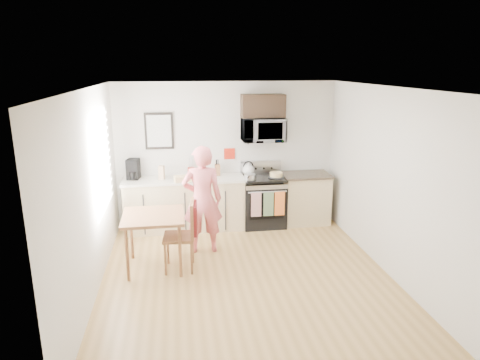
{
  "coord_description": "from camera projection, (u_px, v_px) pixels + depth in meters",
  "views": [
    {
      "loc": [
        -0.91,
        -5.35,
        2.88
      ],
      "look_at": [
        0.05,
        1.0,
        1.14
      ],
      "focal_mm": 32.0,
      "sensor_mm": 36.0,
      "label": 1
    }
  ],
  "objects": [
    {
      "name": "left_wall",
      "position": [
        91.0,
        195.0,
        5.36
      ],
      "size": [
        0.04,
        4.6,
        2.6
      ],
      "primitive_type": "cube",
      "color": "silver",
      "rests_on": "floor"
    },
    {
      "name": "window",
      "position": [
        102.0,
        162.0,
        6.07
      ],
      "size": [
        0.06,
        1.4,
        1.5
      ],
      "color": "white",
      "rests_on": "left_wall"
    },
    {
      "name": "countertop_right",
      "position": [
        306.0,
        175.0,
        7.87
      ],
      "size": [
        0.88,
        0.64,
        0.04
      ],
      "primitive_type": "cube",
      "color": "black",
      "rests_on": "cabinet_right"
    },
    {
      "name": "knife_block",
      "position": [
        217.0,
        170.0,
        7.74
      ],
      "size": [
        0.09,
        0.13,
        0.2
      ],
      "primitive_type": "cube",
      "rotation": [
        0.0,
        0.0,
        0.0
      ],
      "color": "brown",
      "rests_on": "countertop_left"
    },
    {
      "name": "utensil_crock",
      "position": [
        191.0,
        168.0,
        7.72
      ],
      "size": [
        0.11,
        0.11,
        0.34
      ],
      "color": "#A81D0E",
      "rests_on": "countertop_left"
    },
    {
      "name": "upper_cabinet",
      "position": [
        263.0,
        106.0,
        7.54
      ],
      "size": [
        0.76,
        0.35,
        0.4
      ],
      "primitive_type": "cube",
      "color": "black",
      "rests_on": "back_wall"
    },
    {
      "name": "person",
      "position": [
        202.0,
        200.0,
        6.63
      ],
      "size": [
        0.63,
        0.41,
        1.71
      ],
      "primitive_type": "imported",
      "rotation": [
        0.0,
        0.0,
        3.14
      ],
      "color": "#B93340",
      "rests_on": "floor"
    },
    {
      "name": "range",
      "position": [
        263.0,
        202.0,
        7.85
      ],
      "size": [
        0.76,
        0.7,
        1.16
      ],
      "color": "black",
      "rests_on": "floor"
    },
    {
      "name": "back_wall",
      "position": [
        227.0,
        154.0,
        7.85
      ],
      "size": [
        4.0,
        0.04,
        2.6
      ],
      "primitive_type": "cube",
      "color": "silver",
      "rests_on": "floor"
    },
    {
      "name": "ceiling",
      "position": [
        248.0,
        88.0,
        5.31
      ],
      "size": [
        4.0,
        4.6,
        0.04
      ],
      "primitive_type": "cube",
      "color": "white",
      "rests_on": "back_wall"
    },
    {
      "name": "coffee_maker",
      "position": [
        133.0,
        170.0,
        7.46
      ],
      "size": [
        0.24,
        0.31,
        0.35
      ],
      "rotation": [
        0.0,
        0.0,
        -0.18
      ],
      "color": "black",
      "rests_on": "countertop_left"
    },
    {
      "name": "right_wall",
      "position": [
        389.0,
        182.0,
        5.94
      ],
      "size": [
        0.04,
        4.6,
        2.6
      ],
      "primitive_type": "cube",
      "color": "silver",
      "rests_on": "floor"
    },
    {
      "name": "pot",
      "position": [
        250.0,
        177.0,
        7.5
      ],
      "size": [
        0.2,
        0.34,
        0.1
      ],
      "rotation": [
        0.0,
        0.0,
        -0.32
      ],
      "color": "#AEAEB3",
      "rests_on": "range"
    },
    {
      "name": "front_wall",
      "position": [
        295.0,
        267.0,
        3.46
      ],
      "size": [
        4.0,
        0.04,
        2.6
      ],
      "primitive_type": "cube",
      "color": "silver",
      "rests_on": "floor"
    },
    {
      "name": "fruit_bowl",
      "position": [
        196.0,
        173.0,
        7.72
      ],
      "size": [
        0.28,
        0.28,
        0.1
      ],
      "color": "white",
      "rests_on": "countertop_left"
    },
    {
      "name": "dining_table",
      "position": [
        153.0,
        221.0,
        6.1
      ],
      "size": [
        0.86,
        0.86,
        0.81
      ],
      "rotation": [
        0.0,
        0.0,
        0.01
      ],
      "color": "brown",
      "rests_on": "floor"
    },
    {
      "name": "cabinet_right",
      "position": [
        305.0,
        199.0,
        7.99
      ],
      "size": [
        0.84,
        0.6,
        0.9
      ],
      "primitive_type": "cube",
      "color": "tan",
      "rests_on": "floor"
    },
    {
      "name": "floor",
      "position": [
        247.0,
        277.0,
        5.99
      ],
      "size": [
        4.6,
        4.6,
        0.0
      ],
      "primitive_type": "plane",
      "color": "olive",
      "rests_on": "ground"
    },
    {
      "name": "wall_trivet",
      "position": [
        229.0,
        154.0,
        7.84
      ],
      "size": [
        0.2,
        0.02,
        0.2
      ],
      "primitive_type": "cube",
      "color": "#A81D0E",
      "rests_on": "back_wall"
    },
    {
      "name": "milk_carton",
      "position": [
        162.0,
        173.0,
        7.45
      ],
      "size": [
        0.11,
        0.11,
        0.24
      ],
      "primitive_type": "cube",
      "rotation": [
        0.0,
        0.0,
        -0.29
      ],
      "color": "tan",
      "rests_on": "countertop_left"
    },
    {
      "name": "microwave",
      "position": [
        263.0,
        130.0,
        7.61
      ],
      "size": [
        0.76,
        0.51,
        0.42
      ],
      "primitive_type": "imported",
      "color": "#AEAEB3",
      "rests_on": "back_wall"
    },
    {
      "name": "bread_bag",
      "position": [
        183.0,
        179.0,
        7.31
      ],
      "size": [
        0.32,
        0.2,
        0.11
      ],
      "primitive_type": "cube",
      "rotation": [
        0.0,
        0.0,
        0.22
      ],
      "color": "tan",
      "rests_on": "countertop_left"
    },
    {
      "name": "cabinet_left",
      "position": [
        185.0,
        205.0,
        7.67
      ],
      "size": [
        2.1,
        0.6,
        0.9
      ],
      "primitive_type": "cube",
      "color": "tan",
      "rests_on": "floor"
    },
    {
      "name": "cake",
      "position": [
        276.0,
        175.0,
        7.66
      ],
      "size": [
        0.28,
        0.28,
        0.09
      ],
      "color": "black",
      "rests_on": "range"
    },
    {
      "name": "chair",
      "position": [
        189.0,
        226.0,
        6.08
      ],
      "size": [
        0.51,
        0.47,
        1.03
      ],
      "rotation": [
        0.0,
        0.0,
        -0.08
      ],
      "color": "brown",
      "rests_on": "floor"
    },
    {
      "name": "countertop_left",
      "position": [
        184.0,
        179.0,
        7.54
      ],
      "size": [
        2.14,
        0.64,
        0.04
      ],
      "primitive_type": "cube",
      "color": "silver",
      "rests_on": "cabinet_left"
    },
    {
      "name": "kettle",
      "position": [
        248.0,
        169.0,
        7.78
      ],
      "size": [
        0.21,
        0.21,
        0.27
      ],
      "color": "white",
      "rests_on": "range"
    },
    {
      "name": "wall_art",
      "position": [
        159.0,
        131.0,
        7.53
      ],
      "size": [
        0.5,
        0.04,
        0.65
      ],
      "color": "black",
      "rests_on": "back_wall"
    }
  ]
}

